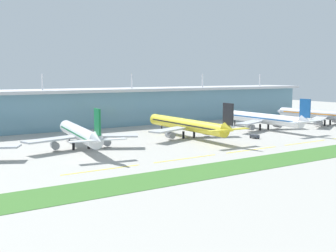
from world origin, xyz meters
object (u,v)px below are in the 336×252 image
at_px(airliner_center, 187,125).
at_px(airliner_far_middle, 262,118).
at_px(airliner_farthest, 326,115).
at_px(pushback_tug, 255,136).
at_px(airliner_near_middle, 80,134).

distance_m(airliner_center, airliner_far_middle, 54.11).
relative_size(airliner_farthest, pushback_tug, 15.94).
xyz_separation_m(airliner_far_middle, airliner_farthest, (49.06, -5.73, 0.00)).
bearing_deg(airliner_farthest, airliner_center, 177.71).
relative_size(airliner_center, airliner_farthest, 1.01).
height_order(airliner_far_middle, airliner_farthest, same).
bearing_deg(airliner_far_middle, airliner_farthest, -6.66).
bearing_deg(pushback_tug, airliner_center, 142.71).
distance_m(airliner_far_middle, airliner_farthest, 49.40).
height_order(airliner_near_middle, airliner_far_middle, same).
relative_size(airliner_center, pushback_tug, 16.11).
bearing_deg(airliner_center, airliner_far_middle, 1.70).
bearing_deg(airliner_near_middle, pushback_tug, -13.29).
distance_m(airliner_center, pushback_tug, 33.49).
bearing_deg(pushback_tug, airliner_farthest, 11.70).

